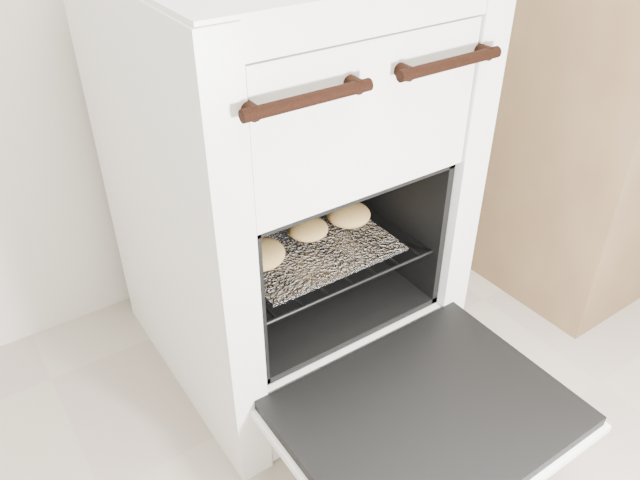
{
  "coord_description": "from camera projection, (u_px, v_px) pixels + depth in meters",
  "views": [
    {
      "loc": [
        -0.72,
        0.25,
        1.04
      ],
      "look_at": [
        -0.16,
        1.06,
        0.36
      ],
      "focal_mm": 35.0,
      "sensor_mm": 36.0,
      "label": 1
    }
  ],
  "objects": [
    {
      "name": "stove",
      "position": [
        283.0,
        191.0,
        1.26
      ],
      "size": [
        0.55,
        0.61,
        0.84
      ],
      "color": "silver",
      "rests_on": "ground"
    },
    {
      "name": "oven_door",
      "position": [
        427.0,
        416.0,
        1.07
      ],
      "size": [
        0.49,
        0.38,
        0.03
      ],
      "color": "black",
      "rests_on": "stove"
    },
    {
      "name": "oven_rack",
      "position": [
        300.0,
        239.0,
        1.26
      ],
      "size": [
        0.4,
        0.38,
        0.01
      ],
      "color": "black",
      "rests_on": "stove"
    },
    {
      "name": "foil_sheet",
      "position": [
        305.0,
        241.0,
        1.25
      ],
      "size": [
        0.31,
        0.27,
        0.01
      ],
      "primitive_type": "cube",
      "color": "white",
      "rests_on": "oven_rack"
    },
    {
      "name": "baked_rolls",
      "position": [
        290.0,
        238.0,
        1.21
      ],
      "size": [
        0.35,
        0.15,
        0.04
      ],
      "color": "#D6AB55",
      "rests_on": "foil_sheet"
    },
    {
      "name": "counter",
      "position": [
        622.0,
        94.0,
        1.64
      ],
      "size": [
        0.86,
        0.58,
        0.85
      ],
      "primitive_type": "cube",
      "rotation": [
        0.0,
        0.0,
        0.01
      ],
      "color": "brown",
      "rests_on": "ground"
    }
  ]
}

